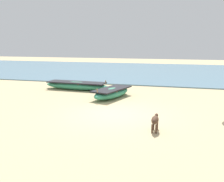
# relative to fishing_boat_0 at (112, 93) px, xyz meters

# --- Properties ---
(ground) EXTENTS (80.00, 80.00, 0.00)m
(ground) POSITION_rel_fishing_boat_0_xyz_m (1.02, -3.32, -0.31)
(ground) COLOR tan
(sea_water) EXTENTS (60.00, 20.00, 0.08)m
(sea_water) POSITION_rel_fishing_boat_0_xyz_m (1.02, 14.48, -0.27)
(sea_water) COLOR slate
(sea_water) RESTS_ON ground
(fishing_boat_0) EXTENTS (2.09, 3.41, 0.78)m
(fishing_boat_0) POSITION_rel_fishing_boat_0_xyz_m (0.00, 0.00, 0.00)
(fishing_boat_0) COLOR #338C66
(fishing_boat_0) RESTS_ON ground
(fishing_boat_1) EXTENTS (4.76, 1.34, 0.75)m
(fishing_boat_1) POSITION_rel_fishing_boat_0_xyz_m (-3.06, 1.87, -0.01)
(fishing_boat_1) COLOR #338C66
(fishing_boat_1) RESTS_ON ground
(calf_near_dark) EXTENTS (0.28, 0.91, 0.59)m
(calf_near_dark) POSITION_rel_fishing_boat_0_xyz_m (3.01, -5.03, 0.11)
(calf_near_dark) COLOR #4C3323
(calf_near_dark) RESTS_ON ground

